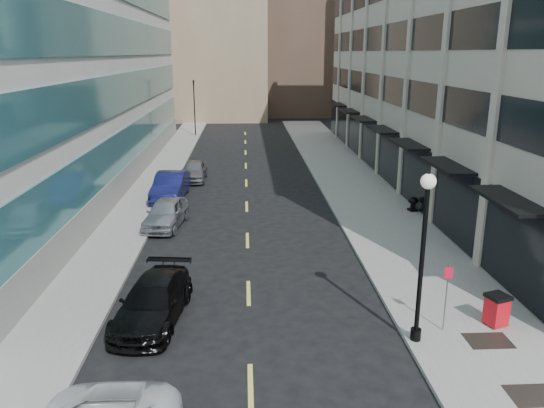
{
  "coord_description": "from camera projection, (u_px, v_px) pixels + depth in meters",
  "views": [
    {
      "loc": [
        -0.06,
        -10.83,
        9.0
      ],
      "look_at": [
        1.1,
        11.51,
        2.58
      ],
      "focal_mm": 35.0,
      "sensor_mm": 36.0,
      "label": 1
    }
  ],
  "objects": [
    {
      "name": "road_centerline",
      "position": [
        247.0,
        222.0,
        29.2
      ],
      "size": [
        0.15,
        68.2,
        0.01
      ],
      "color": "#D8CC4C",
      "rests_on": "ground"
    },
    {
      "name": "skyline_stone",
      "position": [
        372.0,
        45.0,
        74.37
      ],
      "size": [
        10.0,
        14.0,
        20.0
      ],
      "primitive_type": "cube",
      "color": "#B1A896",
      "rests_on": "ground"
    },
    {
      "name": "building_left",
      "position": [
        5.0,
        37.0,
        35.25
      ],
      "size": [
        16.14,
        46.0,
        20.0
      ],
      "color": "silver",
      "rests_on": "ground"
    },
    {
      "name": "sidewalk_right",
      "position": [
        369.0,
        204.0,
        32.43
      ],
      "size": [
        5.0,
        80.0,
        0.15
      ],
      "primitive_type": "cube",
      "color": "gray",
      "rests_on": "ground"
    },
    {
      "name": "grate_far",
      "position": [
        488.0,
        341.0,
        16.87
      ],
      "size": [
        1.4,
        1.0,
        0.01
      ],
      "primitive_type": "cube",
      "color": "black",
      "rests_on": "sidewalk_right"
    },
    {
      "name": "skyline_tan_near",
      "position": [
        215.0,
        15.0,
        74.09
      ],
      "size": [
        14.0,
        18.0,
        28.0
      ],
      "primitive_type": "cube",
      "color": "#977E63",
      "rests_on": "ground"
    },
    {
      "name": "car_silver_sedan",
      "position": [
        166.0,
        213.0,
        28.21
      ],
      "size": [
        2.33,
        4.61,
        1.5
      ],
      "primitive_type": "imported",
      "rotation": [
        0.0,
        0.0,
        -0.13
      ],
      "color": "gray",
      "rests_on": "ground"
    },
    {
      "name": "grate_mid",
      "position": [
        535.0,
        395.0,
        14.18
      ],
      "size": [
        1.4,
        1.0,
        0.01
      ],
      "primitive_type": "cube",
      "color": "black",
      "rests_on": "sidewalk_right"
    },
    {
      "name": "lamppost",
      "position": [
        423.0,
        244.0,
        16.04
      ],
      "size": [
        0.46,
        0.46,
        5.56
      ],
      "color": "black",
      "rests_on": "sidewalk_right"
    },
    {
      "name": "urn_planter",
      "position": [
        413.0,
        202.0,
        30.56
      ],
      "size": [
        0.6,
        0.6,
        0.84
      ],
      "rotation": [
        0.0,
        0.0,
        0.23
      ],
      "color": "black",
      "rests_on": "sidewalk_right"
    },
    {
      "name": "car_blue_sedan",
      "position": [
        170.0,
        186.0,
        33.49
      ],
      "size": [
        2.06,
        5.2,
        1.68
      ],
      "primitive_type": "imported",
      "rotation": [
        0.0,
        0.0,
        -0.06
      ],
      "color": "#121546",
      "rests_on": "ground"
    },
    {
      "name": "building_right",
      "position": [
        486.0,
        52.0,
        37.16
      ],
      "size": [
        15.3,
        46.5,
        18.25
      ],
      "color": "#B1A896",
      "rests_on": "ground"
    },
    {
      "name": "trash_bin",
      "position": [
        497.0,
        309.0,
        17.69
      ],
      "size": [
        0.86,
        0.86,
        1.1
      ],
      "rotation": [
        0.0,
        0.0,
        0.34
      ],
      "color": "red",
      "rests_on": "sidewalk_right"
    },
    {
      "name": "skyline_tan_far",
      "position": [
        155.0,
        39.0,
        84.02
      ],
      "size": [
        12.0,
        14.0,
        22.0
      ],
      "primitive_type": "cube",
      "color": "#977E63",
      "rests_on": "ground"
    },
    {
      "name": "traffic_signal",
      "position": [
        193.0,
        84.0,
        57.11
      ],
      "size": [
        0.66,
        0.66,
        6.98
      ],
      "color": "black",
      "rests_on": "ground"
    },
    {
      "name": "sign_post",
      "position": [
        447.0,
        287.0,
        17.09
      ],
      "size": [
        0.28,
        0.08,
        2.4
      ],
      "rotation": [
        0.0,
        0.0,
        -0.16
      ],
      "color": "slate",
      "rests_on": "sidewalk_right"
    },
    {
      "name": "sidewalk_left",
      "position": [
        138.0,
        207.0,
        31.74
      ],
      "size": [
        3.0,
        80.0,
        0.15
      ],
      "primitive_type": "cube",
      "color": "gray",
      "rests_on": "ground"
    },
    {
      "name": "car_black_pickup",
      "position": [
        153.0,
        301.0,
        18.28
      ],
      "size": [
        2.59,
        5.16,
        1.44
      ],
      "primitive_type": "imported",
      "rotation": [
        0.0,
        0.0,
        -0.12
      ],
      "color": "black",
      "rests_on": "ground"
    },
    {
      "name": "car_grey_sedan",
      "position": [
        194.0,
        171.0,
        38.42
      ],
      "size": [
        1.7,
        4.21,
        1.43
      ],
      "primitive_type": "imported",
      "rotation": [
        0.0,
        0.0,
        -0.0
      ],
      "color": "slate",
      "rests_on": "ground"
    }
  ]
}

